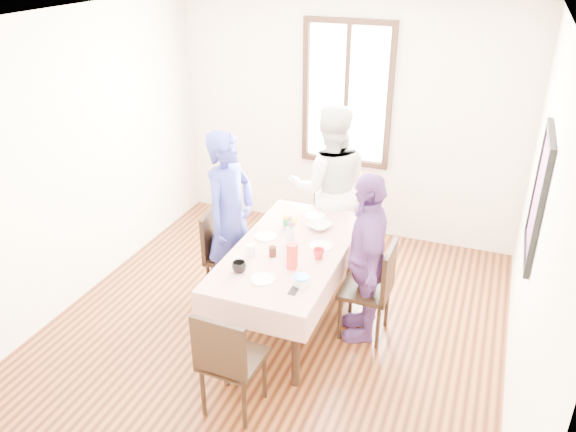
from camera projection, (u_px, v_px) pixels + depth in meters
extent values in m
plane|color=black|center=(272.00, 332.00, 5.19)|extent=(4.50, 4.50, 0.00)
plane|color=#F1E1C3|center=(346.00, 120.00, 6.48)|extent=(4.00, 0.00, 4.00)
plane|color=#F1E1C3|center=(537.00, 240.00, 3.95)|extent=(0.00, 4.50, 4.50)
cube|color=black|center=(347.00, 95.00, 6.33)|extent=(1.02, 0.06, 1.62)
cube|color=white|center=(347.00, 94.00, 6.34)|extent=(0.90, 0.02, 1.50)
cube|color=red|center=(539.00, 196.00, 4.12)|extent=(0.04, 0.76, 0.96)
cube|color=black|center=(290.00, 285.00, 5.21)|extent=(0.82, 1.71, 0.75)
cube|color=#5C0D01|center=(290.00, 249.00, 5.04)|extent=(0.94, 1.83, 0.01)
cube|color=black|center=(230.00, 256.00, 5.53)|extent=(0.49, 0.49, 0.91)
cube|color=black|center=(365.00, 290.00, 5.00)|extent=(0.43, 0.43, 0.91)
cube|color=black|center=(329.00, 223.00, 6.16)|extent=(0.46, 0.46, 0.91)
cube|color=black|center=(233.00, 358.00, 4.19)|extent=(0.44, 0.44, 0.91)
imported|color=navy|center=(230.00, 219.00, 5.35)|extent=(0.51, 0.69, 1.71)
imported|color=silver|center=(329.00, 187.00, 5.95)|extent=(1.04, 0.94, 1.77)
imported|color=#5B3475|center=(366.00, 258.00, 4.86)|extent=(0.64, 0.98, 1.55)
imported|color=black|center=(239.00, 267.00, 4.66)|extent=(0.12, 0.12, 0.09)
imported|color=red|center=(319.00, 254.00, 4.86)|extent=(0.12, 0.12, 0.09)
imported|color=#0C7226|center=(289.00, 223.00, 5.37)|extent=(0.17, 0.17, 0.09)
imported|color=white|center=(319.00, 226.00, 5.36)|extent=(0.27, 0.27, 0.05)
cube|color=red|center=(292.00, 256.00, 4.69)|extent=(0.07, 0.07, 0.22)
cylinder|color=white|center=(301.00, 281.00, 4.50)|extent=(0.13, 0.13, 0.07)
cylinder|color=black|center=(273.00, 252.00, 4.89)|extent=(0.06, 0.06, 0.09)
cylinder|color=silver|center=(250.00, 251.00, 4.89)|extent=(0.08, 0.08, 0.11)
cube|color=black|center=(294.00, 291.00, 4.43)|extent=(0.06, 0.12, 0.01)
cylinder|color=silver|center=(290.00, 236.00, 5.08)|extent=(0.08, 0.08, 0.16)
cylinder|color=white|center=(266.00, 236.00, 5.22)|extent=(0.20, 0.20, 0.01)
cylinder|color=white|center=(321.00, 246.00, 5.06)|extent=(0.20, 0.20, 0.01)
cylinder|color=white|center=(315.00, 216.00, 5.60)|extent=(0.20, 0.20, 0.01)
cylinder|color=white|center=(262.00, 279.00, 4.58)|extent=(0.20, 0.20, 0.01)
cylinder|color=blue|center=(301.00, 277.00, 4.48)|extent=(0.12, 0.12, 0.01)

